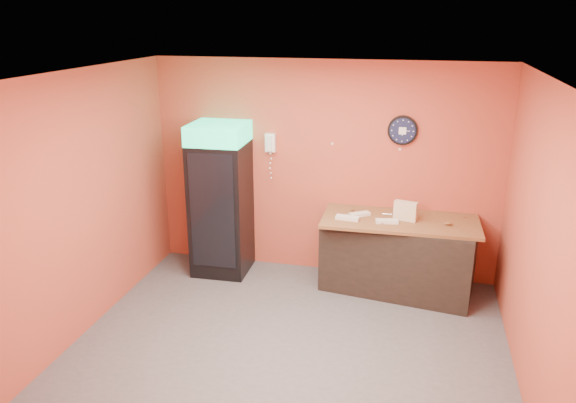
% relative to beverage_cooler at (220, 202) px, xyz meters
% --- Properties ---
extents(floor, '(4.50, 4.50, 0.00)m').
position_rel_beverage_cooler_xyz_m(floor, '(1.30, -1.60, -0.98)').
color(floor, '#47474C').
rests_on(floor, ground).
extents(back_wall, '(4.50, 0.02, 2.80)m').
position_rel_beverage_cooler_xyz_m(back_wall, '(1.30, 0.40, 0.42)').
color(back_wall, '#AF4331').
rests_on(back_wall, floor).
extents(left_wall, '(0.02, 4.00, 2.80)m').
position_rel_beverage_cooler_xyz_m(left_wall, '(-0.95, -1.60, 0.42)').
color(left_wall, '#AF4331').
rests_on(left_wall, floor).
extents(right_wall, '(0.02, 4.00, 2.80)m').
position_rel_beverage_cooler_xyz_m(right_wall, '(3.55, -1.60, 0.42)').
color(right_wall, '#AF4331').
rests_on(right_wall, floor).
extents(ceiling, '(4.50, 4.00, 0.02)m').
position_rel_beverage_cooler_xyz_m(ceiling, '(1.30, -1.60, 1.82)').
color(ceiling, white).
rests_on(ceiling, back_wall).
extents(beverage_cooler, '(0.72, 0.74, 2.01)m').
position_rel_beverage_cooler_xyz_m(beverage_cooler, '(0.00, 0.00, 0.00)').
color(beverage_cooler, black).
rests_on(beverage_cooler, floor).
extents(prep_counter, '(1.92, 1.07, 0.91)m').
position_rel_beverage_cooler_xyz_m(prep_counter, '(2.33, -0.01, -0.53)').
color(prep_counter, black).
rests_on(prep_counter, floor).
extents(wall_clock, '(0.36, 0.06, 0.36)m').
position_rel_beverage_cooler_xyz_m(wall_clock, '(2.27, 0.37, 0.98)').
color(wall_clock, black).
rests_on(wall_clock, back_wall).
extents(wall_phone, '(0.13, 0.11, 0.24)m').
position_rel_beverage_cooler_xyz_m(wall_phone, '(0.60, 0.34, 0.75)').
color(wall_phone, white).
rests_on(wall_phone, back_wall).
extents(butcher_paper, '(1.90, 0.92, 0.04)m').
position_rel_beverage_cooler_xyz_m(butcher_paper, '(2.33, -0.01, -0.05)').
color(butcher_paper, brown).
rests_on(butcher_paper, prep_counter).
extents(sub_roll_stack, '(0.29, 0.16, 0.23)m').
position_rel_beverage_cooler_xyz_m(sub_roll_stack, '(2.38, -0.04, 0.08)').
color(sub_roll_stack, beige).
rests_on(sub_roll_stack, butcher_paper).
extents(wrapped_sandwich_left, '(0.29, 0.14, 0.04)m').
position_rel_beverage_cooler_xyz_m(wrapped_sandwich_left, '(1.70, -0.17, -0.01)').
color(wrapped_sandwich_left, silver).
rests_on(wrapped_sandwich_left, butcher_paper).
extents(wrapped_sandwich_mid, '(0.28, 0.15, 0.04)m').
position_rel_beverage_cooler_xyz_m(wrapped_sandwich_mid, '(2.17, -0.18, -0.02)').
color(wrapped_sandwich_mid, silver).
rests_on(wrapped_sandwich_mid, butcher_paper).
extents(wrapped_sandwich_right, '(0.27, 0.23, 0.04)m').
position_rel_beverage_cooler_xyz_m(wrapped_sandwich_right, '(1.83, -0.01, -0.02)').
color(wrapped_sandwich_right, silver).
rests_on(wrapped_sandwich_right, butcher_paper).
extents(kitchen_tool, '(0.06, 0.06, 0.06)m').
position_rel_beverage_cooler_xyz_m(kitchen_tool, '(2.25, 0.10, -0.01)').
color(kitchen_tool, silver).
rests_on(kitchen_tool, butcher_paper).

